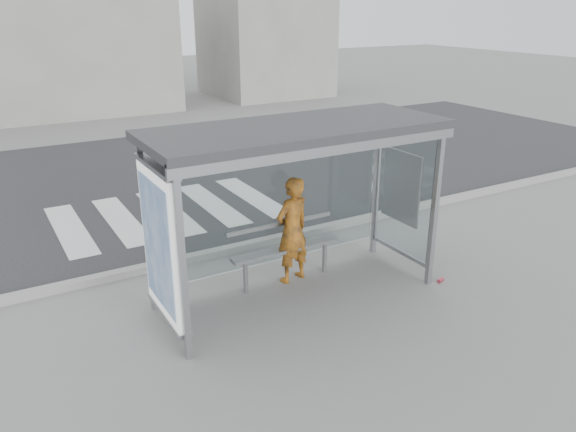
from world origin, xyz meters
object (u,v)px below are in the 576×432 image
at_px(person, 292,230).
at_px(bench, 286,249).
at_px(soda_can, 440,280).
at_px(bus_shelter, 272,172).

height_order(person, bench, person).
height_order(person, soda_can, person).
height_order(bus_shelter, bench, bus_shelter).
xyz_separation_m(bus_shelter, bench, (0.46, 0.44, -1.42)).
xyz_separation_m(bus_shelter, soda_can, (2.57, -0.84, -1.95)).
bearing_deg(soda_can, bench, 148.92).
bearing_deg(bus_shelter, person, 36.67).
distance_m(bus_shelter, soda_can, 3.33).
relative_size(bus_shelter, bench, 2.30).
xyz_separation_m(bench, soda_can, (2.11, -1.27, -0.53)).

